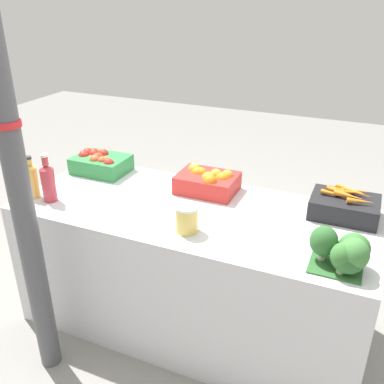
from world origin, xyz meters
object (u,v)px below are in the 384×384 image
Objects in this scene: carrot_crate at (345,206)px; apple_crate at (100,162)px; juice_bottle_golden at (32,180)px; broccoli_pile at (345,252)px; orange_crate at (208,181)px; pickle_jar at (187,218)px; juice_bottle_ruby at (48,182)px; support_pole at (8,130)px.

apple_crate is at bearing -179.83° from carrot_crate.
apple_crate is at bearing 73.67° from juice_bottle_golden.
broccoli_pile is 1.69m from juice_bottle_golden.
orange_crate is at bearing 0.27° from apple_crate.
orange_crate is 2.45× the size of pickle_jar.
juice_bottle_ruby is (-0.76, -0.47, 0.05)m from orange_crate.
orange_crate is 1.00m from juice_bottle_golden.
pickle_jar is (0.66, 0.37, -0.47)m from support_pole.
pickle_jar is (0.96, -0.00, -0.04)m from juice_bottle_golden.
pickle_jar is (-0.73, 0.03, -0.02)m from broccoli_pile.
support_pole is at bearing -64.19° from juice_bottle_ruby.
juice_bottle_ruby reaches higher than pickle_jar.
carrot_crate is 1.71m from juice_bottle_golden.
juice_bottle_golden is at bearing -164.15° from carrot_crate.
juice_bottle_golden is (-0.30, 0.37, -0.44)m from support_pole.
broccoli_pile is at bearing -84.86° from carrot_crate.
orange_crate is 1.23× the size of juice_bottle_ruby.
juice_bottle_golden reaches higher than carrot_crate.
pickle_jar is at bearing -0.07° from juice_bottle_golden.
juice_bottle_golden is at bearing 128.47° from support_pole.
pickle_jar is at bearing -29.50° from apple_crate.
juice_bottle_ruby is (0.12, -0.00, 0.01)m from juice_bottle_golden.
support_pole reaches higher than orange_crate.
juice_bottle_ruby is at bearing 179.92° from pickle_jar.
apple_crate is 1.23× the size of juice_bottle_ruby.
support_pole is 7.78× the size of apple_crate.
support_pole is 7.78× the size of orange_crate.
broccoli_pile is at bearing -1.17° from juice_bottle_ruby.
juice_bottle_golden is at bearing 180.00° from juice_bottle_ruby.
carrot_crate is (1.51, 0.00, -0.01)m from apple_crate.
orange_crate is 0.90m from juice_bottle_ruby.
carrot_crate is at bearing 16.99° from juice_bottle_ruby.
orange_crate is 1.00× the size of carrot_crate.
pickle_jar is (0.84, -0.00, -0.05)m from juice_bottle_ruby.
pickle_jar is (-0.69, -0.47, 0.01)m from carrot_crate.
juice_bottle_golden is 1.78× the size of pickle_jar.
pickle_jar is at bearing -80.92° from orange_crate.
support_pole is 1.50m from broccoli_pile.
carrot_crate is at bearing 95.14° from broccoli_pile.
support_pole is 0.65m from juice_bottle_golden.
juice_bottle_golden reaches higher than pickle_jar.
apple_crate is at bearing -179.73° from orange_crate.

